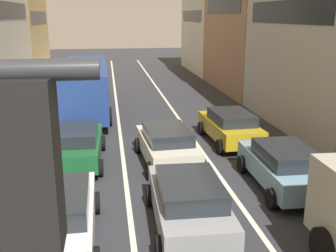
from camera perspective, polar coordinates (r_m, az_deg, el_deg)
sidewalk_left at (r=23.46m, az=-19.47°, el=0.92°), size 2.60×64.00×0.14m
lane_stripe_left at (r=23.04m, az=-7.17°, el=1.28°), size 0.16×60.00×0.01m
lane_stripe_right at (r=23.35m, az=1.20°, el=1.59°), size 0.16×60.00×0.01m
building_row_right at (r=28.42m, az=17.06°, el=14.01°), size 7.20×43.90×11.80m
sedan_centre_lane_second at (r=10.93m, az=2.93°, el=-10.73°), size 2.15×4.34×1.49m
wagon_left_lane_second at (r=10.60m, az=-15.56°, el=-12.20°), size 2.12×4.33×1.49m
hatchback_centre_lane_third at (r=15.51m, az=-0.20°, el=-2.62°), size 2.28×4.40×1.49m
sedan_left_lane_third at (r=15.91m, az=-12.91°, el=-2.56°), size 2.15×4.34×1.49m
sedan_right_lane_behind_truck at (r=13.89m, az=16.22°, el=-5.47°), size 2.14×4.34×1.49m
wagon_right_lane_far at (r=18.27m, az=8.88°, el=0.01°), size 2.20×4.37×1.49m
bus_mid_queue_primary at (r=24.07m, az=-11.76°, el=5.96°), size 2.93×10.54×2.90m
pedestrian_near_kerb at (r=20.82m, az=-20.74°, el=1.51°), size 0.34×0.52×1.66m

